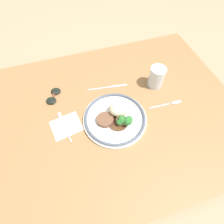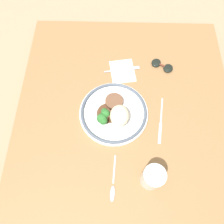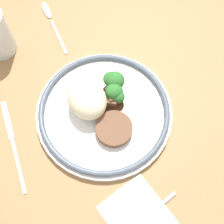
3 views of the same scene
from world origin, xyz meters
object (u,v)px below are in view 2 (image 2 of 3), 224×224
object	(u,v)px
juice_glass	(152,178)
fork	(125,69)
sunglasses	(162,66)
knife	(161,122)
plate	(114,113)
spoon	(113,187)

from	to	relation	value
juice_glass	fork	xyz separation A→B (m)	(-0.49, -0.09, -0.05)
juice_glass	sunglasses	xyz separation A→B (m)	(-0.52, 0.08, -0.04)
knife	sunglasses	distance (m)	0.28
plate	fork	xyz separation A→B (m)	(-0.23, 0.05, -0.02)
knife	spoon	size ratio (longest dim) A/B	1.23
fork	knife	xyz separation A→B (m)	(0.26, 0.15, -0.00)
juice_glass	sunglasses	bearing A→B (deg)	171.17
juice_glass	knife	size ratio (longest dim) A/B	0.53
fork	knife	size ratio (longest dim) A/B	0.80
spoon	sunglasses	size ratio (longest dim) A/B	1.46
fork	spoon	distance (m)	0.53
plate	knife	world-z (taller)	plate
sunglasses	spoon	bearing A→B (deg)	7.11
fork	plate	bearing A→B (deg)	-112.14
sunglasses	knife	bearing A→B (deg)	23.88
fork	spoon	bearing A→B (deg)	-105.26
juice_glass	sunglasses	size ratio (longest dim) A/B	0.96
spoon	sunglasses	distance (m)	0.59
plate	knife	bearing A→B (deg)	82.18
juice_glass	fork	world-z (taller)	juice_glass
plate	sunglasses	distance (m)	0.34
juice_glass	sunglasses	distance (m)	0.52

